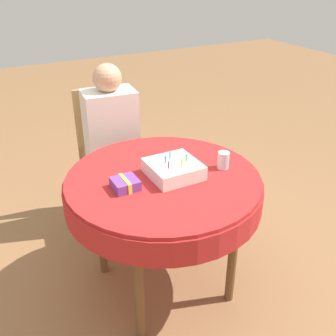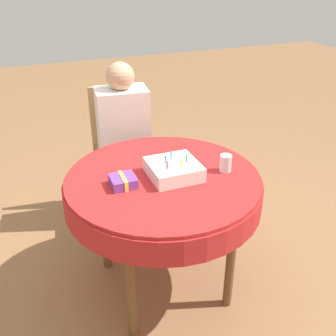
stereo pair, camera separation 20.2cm
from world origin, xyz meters
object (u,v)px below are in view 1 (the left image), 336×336
chair (110,155)px  person (112,136)px  birthday_cake (174,169)px  gift_box (125,184)px  drinking_glass (223,160)px

chair → person: (-0.01, -0.10, 0.19)m
birthday_cake → gift_box: 0.27m
person → drinking_glass: 0.88m
birthday_cake → gift_box: size_ratio=1.96×
birthday_cake → drinking_glass: 0.28m
person → birthday_cake: size_ratio=4.66×
chair → drinking_glass: size_ratio=10.50×
chair → gift_box: bearing=-98.4°
chair → drinking_glass: chair is taller
person → drinking_glass: person is taller
person → gift_box: size_ratio=9.15×
person → chair: bearing=90.0°
person → drinking_glass: bearing=-61.4°
birthday_cake → drinking_glass: birthday_cake is taller
chair → birthday_cake: bearing=-80.8°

